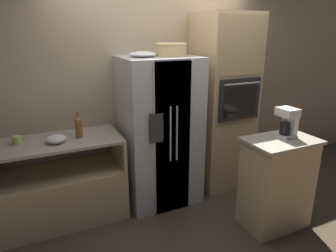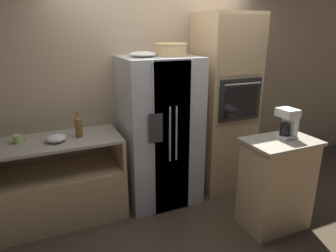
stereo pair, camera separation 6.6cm
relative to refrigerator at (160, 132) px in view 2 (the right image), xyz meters
name	(u,v)px [view 2 (the right image)]	position (x,y,z in m)	size (l,w,h in m)	color
ground_plane	(172,197)	(0.13, -0.08, -0.87)	(20.00, 20.00, 0.00)	#4C3D2D
wall_back	(157,82)	(0.13, 0.39, 0.53)	(12.00, 0.06, 2.80)	tan
counter_left	(49,193)	(-1.30, 0.04, -0.54)	(1.56, 0.64, 0.93)	tan
refrigerator	(160,132)	(0.00, 0.00, 0.00)	(0.87, 0.74, 1.75)	silver
wall_oven	(224,104)	(0.90, 0.03, 0.25)	(0.69, 0.70, 2.23)	tan
island_counter	(276,184)	(0.89, -1.02, -0.38)	(0.72, 0.48, 0.98)	tan
wicker_basket	(171,49)	(0.15, 0.02, 0.95)	(0.36, 0.36, 0.14)	tan
fruit_bowl	(143,54)	(-0.18, 0.03, 0.90)	(0.30, 0.30, 0.06)	white
bottle_short	(78,126)	(-0.92, 0.03, 0.18)	(0.07, 0.07, 0.27)	brown
mug	(18,139)	(-1.52, 0.09, 0.10)	(0.12, 0.09, 0.08)	#B2D166
mixing_bowl	(56,138)	(-1.16, -0.03, 0.10)	(0.20, 0.20, 0.08)	white
coffee_maker	(288,122)	(1.00, -0.97, 0.27)	(0.16, 0.20, 0.30)	white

